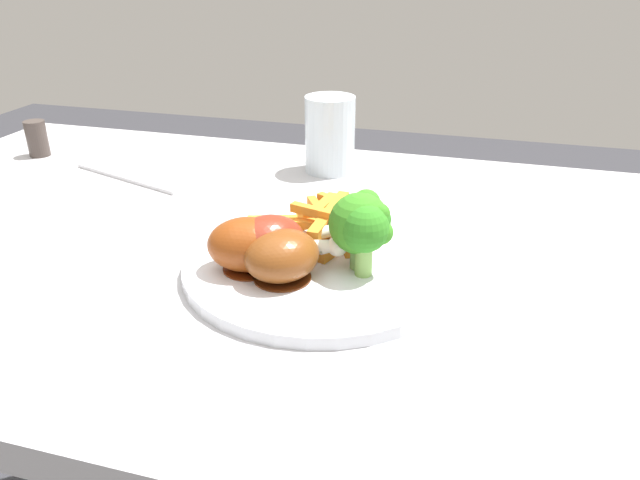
% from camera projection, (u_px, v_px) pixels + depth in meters
% --- Properties ---
extents(dining_table, '(1.27, 0.65, 0.73)m').
position_uv_depth(dining_table, '(344.00, 333.00, 0.68)').
color(dining_table, '#B7B7BC').
rests_on(dining_table, ground_plane).
extents(dinner_plate, '(0.26, 0.26, 0.01)m').
position_uv_depth(dinner_plate, '(320.00, 264.00, 0.58)').
color(dinner_plate, silver).
rests_on(dinner_plate, dining_table).
extents(broccoli_floret_front, '(0.06, 0.06, 0.07)m').
position_uv_depth(broccoli_floret_front, '(362.00, 223.00, 0.54)').
color(broccoli_floret_front, '#81BA5F').
rests_on(broccoli_floret_front, dinner_plate).
extents(broccoli_floret_middle, '(0.05, 0.05, 0.07)m').
position_uv_depth(broccoli_floret_middle, '(365.00, 228.00, 0.53)').
color(broccoli_floret_middle, '#89BD5B').
rests_on(broccoli_floret_middle, dinner_plate).
extents(carrot_fries_pile, '(0.15, 0.13, 0.04)m').
position_uv_depth(carrot_fries_pile, '(326.00, 223.00, 0.62)').
color(carrot_fries_pile, orange).
rests_on(carrot_fries_pile, dinner_plate).
extents(chicken_drumstick_near, '(0.11, 0.11, 0.05)m').
position_uv_depth(chicken_drumstick_near, '(286.00, 255.00, 0.54)').
color(chicken_drumstick_near, '#53240D').
rests_on(chicken_drumstick_near, dinner_plate).
extents(chicken_drumstick_far, '(0.13, 0.08, 0.05)m').
position_uv_depth(chicken_drumstick_far, '(253.00, 245.00, 0.55)').
color(chicken_drumstick_far, '#60230B').
rests_on(chicken_drumstick_far, dinner_plate).
extents(chicken_drumstick_extra, '(0.11, 0.11, 0.05)m').
position_uv_depth(chicken_drumstick_extra, '(272.00, 242.00, 0.55)').
color(chicken_drumstick_extra, '#5C190F').
rests_on(chicken_drumstick_extra, dinner_plate).
extents(fork, '(0.18, 0.07, 0.00)m').
position_uv_depth(fork, '(126.00, 178.00, 0.81)').
color(fork, silver).
rests_on(fork, dining_table).
extents(water_glass, '(0.07, 0.07, 0.10)m').
position_uv_depth(water_glass, '(330.00, 135.00, 0.82)').
color(water_glass, silver).
rests_on(water_glass, dining_table).
extents(pepper_shaker, '(0.03, 0.03, 0.05)m').
position_uv_depth(pepper_shaker, '(37.00, 138.00, 0.89)').
color(pepper_shaker, '#423833').
rests_on(pepper_shaker, dining_table).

